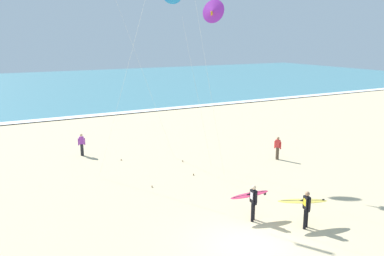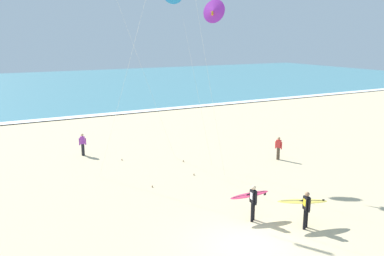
{
  "view_description": "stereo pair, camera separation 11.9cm",
  "coord_description": "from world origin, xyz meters",
  "px_view_note": "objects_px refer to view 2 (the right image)",
  "views": [
    {
      "loc": [
        -9.18,
        -11.99,
        8.23
      ],
      "look_at": [
        -0.13,
        4.65,
        3.95
      ],
      "focal_mm": 37.92,
      "sensor_mm": 36.0,
      "label": 1
    },
    {
      "loc": [
        -9.07,
        -12.05,
        8.23
      ],
      "look_at": [
        -0.13,
        4.65,
        3.95
      ],
      "focal_mm": 37.92,
      "sensor_mm": 36.0,
      "label": 2
    }
  ],
  "objects_px": {
    "kite_delta_violet_high": "(213,12)",
    "surfer_lead": "(304,204)",
    "bystander_purple_top": "(83,144)",
    "bystander_red_top": "(278,148)",
    "surfer_trailing": "(252,198)"
  },
  "relations": [
    {
      "from": "kite_delta_violet_high",
      "to": "bystander_red_top",
      "type": "height_order",
      "value": "kite_delta_violet_high"
    },
    {
      "from": "bystander_purple_top",
      "to": "bystander_red_top",
      "type": "distance_m",
      "value": 13.66
    },
    {
      "from": "surfer_lead",
      "to": "bystander_red_top",
      "type": "bearing_deg",
      "value": 56.35
    },
    {
      "from": "surfer_lead",
      "to": "kite_delta_violet_high",
      "type": "bearing_deg",
      "value": 85.24
    },
    {
      "from": "bystander_purple_top",
      "to": "bystander_red_top",
      "type": "relative_size",
      "value": 1.0
    },
    {
      "from": "surfer_lead",
      "to": "bystander_purple_top",
      "type": "height_order",
      "value": "surfer_lead"
    },
    {
      "from": "kite_delta_violet_high",
      "to": "bystander_purple_top",
      "type": "distance_m",
      "value": 12.9
    },
    {
      "from": "kite_delta_violet_high",
      "to": "bystander_red_top",
      "type": "bearing_deg",
      "value": -9.05
    },
    {
      "from": "bystander_purple_top",
      "to": "bystander_red_top",
      "type": "xyz_separation_m",
      "value": [
        11.55,
        -7.3,
        0.0
      ]
    },
    {
      "from": "kite_delta_violet_high",
      "to": "bystander_red_top",
      "type": "xyz_separation_m",
      "value": [
        4.83,
        -0.77,
        -8.88
      ]
    },
    {
      "from": "kite_delta_violet_high",
      "to": "surfer_lead",
      "type": "bearing_deg",
      "value": -94.76
    },
    {
      "from": "kite_delta_violet_high",
      "to": "bystander_purple_top",
      "type": "height_order",
      "value": "kite_delta_violet_high"
    },
    {
      "from": "surfer_trailing",
      "to": "kite_delta_violet_high",
      "type": "xyz_separation_m",
      "value": [
        2.37,
        7.49,
        8.65
      ]
    },
    {
      "from": "surfer_trailing",
      "to": "kite_delta_violet_high",
      "type": "bearing_deg",
      "value": 72.41
    },
    {
      "from": "surfer_lead",
      "to": "surfer_trailing",
      "type": "relative_size",
      "value": 1.23
    }
  ]
}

